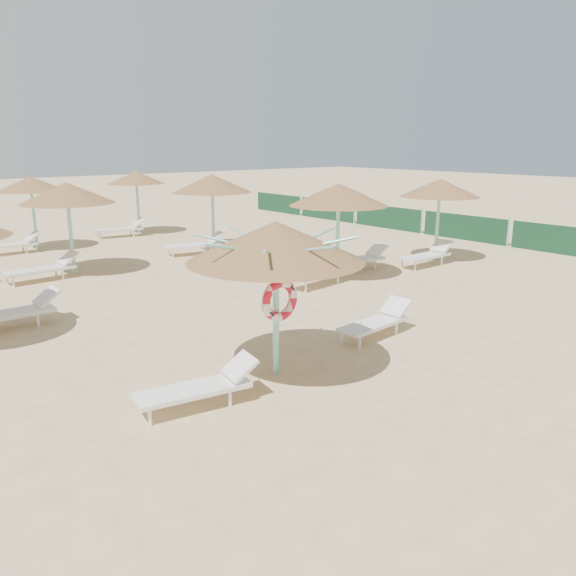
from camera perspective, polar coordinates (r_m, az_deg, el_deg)
ground at (r=9.70m, az=0.52°, el=-8.57°), size 120.00×120.00×0.00m
main_palapa at (r=9.02m, az=-1.27°, el=4.64°), size 2.90×2.90×2.60m
lounger_main_a at (r=8.51m, az=-8.86°, el=-9.84°), size 1.89×0.85×0.66m
lounger_main_b at (r=11.49m, az=9.04°, el=-3.34°), size 1.84×0.69×0.65m
palapa_field at (r=17.98m, az=-17.79°, el=9.10°), size 18.73×14.08×2.72m
windbreak_fence at (r=26.12m, az=10.17°, el=7.06°), size 0.08×19.84×1.10m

